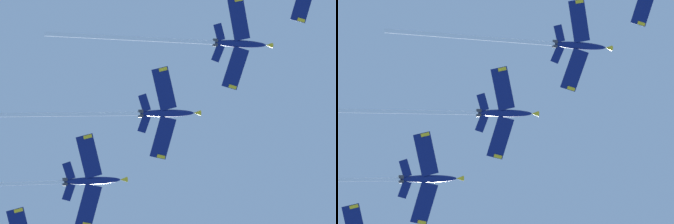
# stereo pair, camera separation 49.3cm
# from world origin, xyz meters

# --- Properties ---
(jet_second) EXTENTS (47.63, 19.96, 14.48)m
(jet_second) POSITION_xyz_m (-21.95, 3.77, 157.23)
(jet_second) COLOR navy
(jet_third) EXTENTS (46.21, 19.84, 13.53)m
(jet_third) POSITION_xyz_m (-33.33, 21.52, 153.97)
(jet_third) COLOR navy
(jet_fourth) EXTENTS (40.26, 19.84, 12.45)m
(jet_fourth) POSITION_xyz_m (-42.99, 37.72, 150.56)
(jet_fourth) COLOR navy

